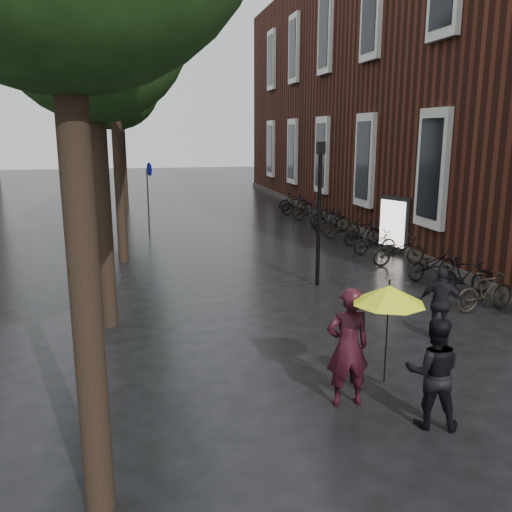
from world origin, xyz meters
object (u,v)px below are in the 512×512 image
object	(u,v)px
ad_lightbox	(396,225)
pedestrian_walking	(441,303)
parked_bicycles	(355,230)
person_burgundy	(348,347)
person_black	(433,372)
lamp_post	(319,200)

from	to	relation	value
ad_lightbox	pedestrian_walking	bearing A→B (deg)	-132.85
pedestrian_walking	parked_bicycles	size ratio (longest dim) A/B	0.09
person_burgundy	ad_lightbox	world-z (taller)	ad_lightbox
person_black	pedestrian_walking	bearing A→B (deg)	-100.12
ad_lightbox	lamp_post	bearing A→B (deg)	-162.11
pedestrian_walking	ad_lightbox	bearing A→B (deg)	-77.99
parked_bicycles	lamp_post	size ratio (longest dim) A/B	4.49
person_burgundy	ad_lightbox	distance (m)	11.33
person_burgundy	lamp_post	world-z (taller)	lamp_post
ad_lightbox	parked_bicycles	bearing A→B (deg)	88.74
parked_bicycles	ad_lightbox	xyz separation A→B (m)	(0.72, -1.87, 0.51)
person_burgundy	ad_lightbox	bearing A→B (deg)	-118.97
ad_lightbox	person_burgundy	bearing A→B (deg)	-142.69
person_burgundy	parked_bicycles	distance (m)	12.68
person_black	ad_lightbox	distance (m)	11.66
person_burgundy	parked_bicycles	size ratio (longest dim) A/B	0.11
person_burgundy	parked_bicycles	bearing A→B (deg)	-111.89
person_burgundy	person_black	xyz separation A→B (m)	(0.94, -0.85, -0.13)
person_burgundy	person_black	size ratio (longest dim) A/B	1.16
lamp_post	pedestrian_walking	bearing A→B (deg)	-75.25
person_black	parked_bicycles	xyz separation A→B (m)	(4.08, 12.49, -0.34)
person_black	parked_bicycles	world-z (taller)	person_black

